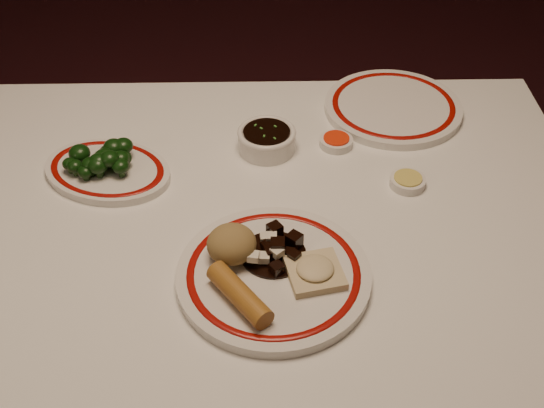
{
  "coord_description": "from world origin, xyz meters",
  "views": [
    {
      "loc": [
        0.02,
        -0.84,
        1.53
      ],
      "look_at": [
        0.04,
        -0.01,
        0.8
      ],
      "focal_mm": 45.0,
      "sensor_mm": 36.0,
      "label": 1
    }
  ],
  "objects": [
    {
      "name": "sweet_sour_dish",
      "position": [
        0.17,
        0.21,
        0.76
      ],
      "size": [
        0.06,
        0.06,
        0.02
      ],
      "color": "silver",
      "rests_on": "dining_table"
    },
    {
      "name": "broccoli_plate",
      "position": [
        -0.26,
        0.13,
        0.76
      ],
      "size": [
        0.29,
        0.27,
        0.02
      ],
      "color": "silver",
      "rests_on": "dining_table"
    },
    {
      "name": "broccoli_pile",
      "position": [
        -0.26,
        0.13,
        0.79
      ],
      "size": [
        0.12,
        0.09,
        0.05
      ],
      "color": "#23471C",
      "rests_on": "broccoli_plate"
    },
    {
      "name": "far_plate",
      "position": [
        0.29,
        0.33,
        0.76
      ],
      "size": [
        0.34,
        0.34,
        0.02
      ],
      "color": "silver",
      "rests_on": "dining_table"
    },
    {
      "name": "fried_wonton",
      "position": [
        0.1,
        -0.14,
        0.78
      ],
      "size": [
        0.1,
        0.1,
        0.02
      ],
      "color": "beige",
      "rests_on": "main_plate"
    },
    {
      "name": "dining_table",
      "position": [
        0.0,
        0.0,
        0.66
      ],
      "size": [
        1.2,
        0.9,
        0.75
      ],
      "color": "white",
      "rests_on": "ground"
    },
    {
      "name": "stirfry_heap",
      "position": [
        0.04,
        -0.1,
        0.78
      ],
      "size": [
        0.1,
        0.11,
        0.03
      ],
      "color": "black",
      "rests_on": "main_plate"
    },
    {
      "name": "soy_bowl",
      "position": [
        0.03,
        0.2,
        0.77
      ],
      "size": [
        0.11,
        0.11,
        0.04
      ],
      "color": "silver",
      "rests_on": "dining_table"
    },
    {
      "name": "main_plate",
      "position": [
        0.04,
        -0.13,
        0.76
      ],
      "size": [
        0.32,
        0.32,
        0.02
      ],
      "color": "silver",
      "rests_on": "dining_table"
    },
    {
      "name": "spring_roll",
      "position": [
        -0.01,
        -0.19,
        0.78
      ],
      "size": [
        0.1,
        0.12,
        0.03
      ],
      "primitive_type": "cylinder",
      "rotation": [
        1.57,
        0.0,
        0.63
      ],
      "color": "#A36C28",
      "rests_on": "main_plate"
    },
    {
      "name": "rice_mound",
      "position": [
        -0.03,
        -0.1,
        0.8
      ],
      "size": [
        0.08,
        0.08,
        0.06
      ],
      "primitive_type": "ellipsoid",
      "color": "olive",
      "rests_on": "main_plate"
    },
    {
      "name": "mustard_dish",
      "position": [
        0.28,
        0.09,
        0.76
      ],
      "size": [
        0.06,
        0.06,
        0.02
      ],
      "color": "silver",
      "rests_on": "dining_table"
    }
  ]
}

